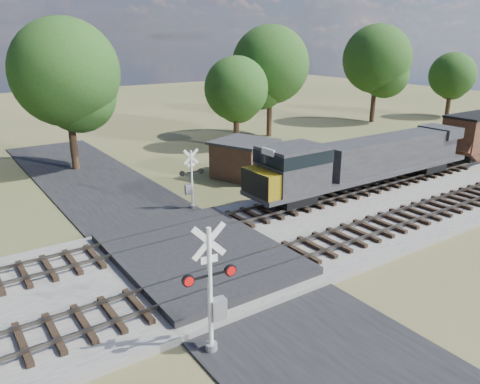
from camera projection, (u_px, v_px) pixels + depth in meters
ground at (204, 266)px, 21.17m from camera, size 160.00×160.00×0.00m
ballast_bed at (350, 214)px, 26.88m from camera, size 140.00×10.00×0.30m
road at (204, 265)px, 21.16m from camera, size 7.00×60.00×0.08m
crossing_panel at (199, 256)px, 21.46m from camera, size 7.00×9.00×0.62m
track_near at (286, 257)px, 21.15m from camera, size 140.00×2.60×0.33m
track_far at (226, 222)px, 25.06m from camera, size 140.00×2.60×0.33m
crossing_signal_near at (213, 301)px, 14.86m from camera, size 1.84×0.42×4.56m
crossing_signal_far at (191, 185)px, 27.66m from camera, size 1.49×0.36×3.71m
equipment_shed at (244, 159)px, 34.22m from camera, size 5.20×5.20×2.73m
treeline at (183, 77)px, 40.17m from camera, size 81.39×10.22×11.36m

